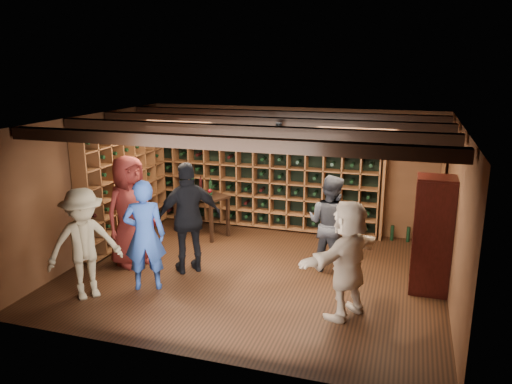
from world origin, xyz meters
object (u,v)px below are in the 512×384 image
(guest_woman_black, at_px, (189,218))
(tasting_table, at_px, (201,198))
(man_blue_shirt, at_px, (145,235))
(guest_beige, at_px, (348,259))
(display_cabinet, at_px, (432,238))
(guest_khaki, at_px, (84,244))
(guest_red_floral, at_px, (130,211))
(man_grey_suit, at_px, (330,223))

(guest_woman_black, height_order, tasting_table, guest_woman_black)
(man_blue_shirt, relative_size, guest_beige, 1.04)
(display_cabinet, bearing_deg, guest_beige, -134.07)
(guest_khaki, distance_m, tasting_table, 3.11)
(guest_red_floral, height_order, tasting_table, guest_red_floral)
(guest_beige, bearing_deg, man_grey_suit, -131.23)
(display_cabinet, height_order, man_grey_suit, display_cabinet)
(guest_red_floral, distance_m, guest_beige, 3.81)
(guest_red_floral, relative_size, tasting_table, 1.52)
(man_grey_suit, height_order, guest_woman_black, guest_woman_black)
(man_blue_shirt, bearing_deg, display_cabinet, 171.77)
(guest_woman_black, bearing_deg, man_grey_suit, 158.50)
(tasting_table, bearing_deg, man_grey_suit, 2.29)
(guest_red_floral, bearing_deg, guest_beige, -79.68)
(man_blue_shirt, relative_size, guest_khaki, 1.03)
(display_cabinet, height_order, guest_khaki, display_cabinet)
(display_cabinet, distance_m, guest_beige, 1.57)
(guest_woman_black, relative_size, guest_beige, 1.12)
(guest_beige, height_order, tasting_table, guest_beige)
(display_cabinet, bearing_deg, guest_khaki, -160.48)
(tasting_table, bearing_deg, display_cabinet, 5.00)
(man_grey_suit, bearing_deg, guest_beige, 125.65)
(display_cabinet, relative_size, man_blue_shirt, 1.02)
(guest_beige, bearing_deg, guest_red_floral, -70.15)
(man_blue_shirt, height_order, guest_beige, man_blue_shirt)
(guest_red_floral, relative_size, guest_woman_black, 1.03)
(guest_red_floral, height_order, guest_woman_black, guest_red_floral)
(guest_khaki, bearing_deg, display_cabinet, -29.16)
(man_blue_shirt, bearing_deg, guest_woman_black, -139.36)
(guest_beige, bearing_deg, man_blue_shirt, -58.17)
(display_cabinet, distance_m, guest_red_floral, 4.85)
(guest_woman_black, xyz_separation_m, guest_khaki, (-1.06, -1.31, -0.09))
(display_cabinet, distance_m, guest_khaki, 5.09)
(display_cabinet, relative_size, man_grey_suit, 1.08)
(guest_khaki, relative_size, tasting_table, 1.33)
(man_grey_suit, bearing_deg, man_blue_shirt, 48.74)
(man_blue_shirt, height_order, guest_red_floral, guest_red_floral)
(display_cabinet, relative_size, guest_khaki, 1.06)
(man_grey_suit, height_order, guest_red_floral, guest_red_floral)
(man_blue_shirt, distance_m, guest_khaki, 0.86)
(man_blue_shirt, height_order, guest_khaki, man_blue_shirt)
(guest_red_floral, xyz_separation_m, guest_woman_black, (1.09, 0.01, -0.03))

